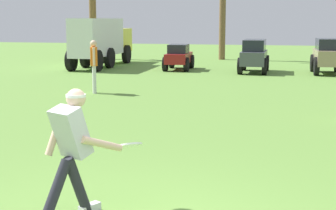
% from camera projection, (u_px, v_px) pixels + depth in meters
% --- Properties ---
extents(frisbee_thrower, '(0.75, 0.92, 1.43)m').
position_uv_depth(frisbee_thrower, '(71.00, 148.00, 5.51)').
color(frisbee_thrower, '#23232D').
rests_on(frisbee_thrower, ground_plane).
extents(frisbee_in_flight, '(0.37, 0.37, 0.12)m').
position_uv_depth(frisbee_in_flight, '(131.00, 145.00, 5.93)').
color(frisbee_in_flight, white).
extents(teammate_midfield, '(0.32, 0.48, 1.56)m').
position_uv_depth(teammate_midfield, '(94.00, 61.00, 15.09)').
color(teammate_midfield, silver).
rests_on(teammate_midfield, ground_plane).
extents(parked_car_slot_a, '(1.19, 2.24, 1.10)m').
position_uv_depth(parked_car_slot_a, '(179.00, 57.00, 22.23)').
color(parked_car_slot_a, maroon).
rests_on(parked_car_slot_a, ground_plane).
extents(parked_car_slot_b, '(1.14, 2.40, 1.34)m').
position_uv_depth(parked_car_slot_b, '(254.00, 55.00, 21.11)').
color(parked_car_slot_b, '#474C51').
rests_on(parked_car_slot_b, ground_plane).
extents(parked_car_slot_c, '(1.28, 2.40, 1.40)m').
position_uv_depth(parked_car_slot_c, '(328.00, 55.00, 20.59)').
color(parked_car_slot_c, '#998466').
rests_on(parked_car_slot_c, ground_plane).
extents(box_truck, '(1.51, 5.93, 2.20)m').
position_uv_depth(box_truck, '(101.00, 40.00, 23.63)').
color(box_truck, yellow).
rests_on(box_truck, ground_plane).
extents(palm_tree_far_left, '(2.77, 3.24, 5.09)m').
position_uv_depth(palm_tree_far_left, '(93.00, 5.00, 28.16)').
color(palm_tree_far_left, brown).
rests_on(palm_tree_far_left, ground_plane).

